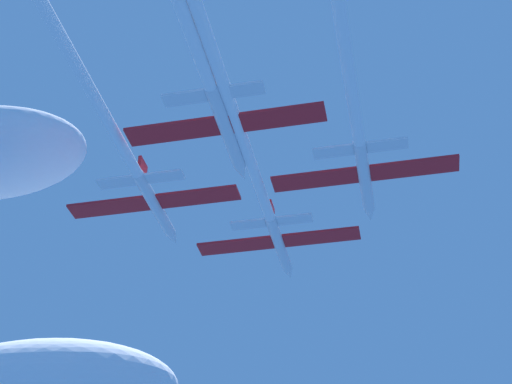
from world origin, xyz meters
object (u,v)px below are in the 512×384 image
at_px(jet_slot, 192,35).
at_px(jet_left_wing, 110,124).
at_px(jet_right_wing, 349,71).
at_px(jet_lead, 249,156).

bearing_deg(jet_slot, jet_left_wing, 137.44).
height_order(jet_left_wing, jet_right_wing, jet_left_wing).
xyz_separation_m(jet_lead, jet_slot, (-1.04, -15.40, -0.19)).
height_order(jet_right_wing, jet_slot, jet_right_wing).
relative_size(jet_right_wing, jet_slot, 1.18).
distance_m(jet_lead, jet_right_wing, 13.51).
bearing_deg(jet_left_wing, jet_lead, 30.70).
xyz_separation_m(jet_left_wing, jet_right_wing, (20.75, -2.73, -0.30)).
relative_size(jet_lead, jet_slot, 1.24).
xyz_separation_m(jet_lead, jet_left_wing, (-10.81, -6.42, 0.26)).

